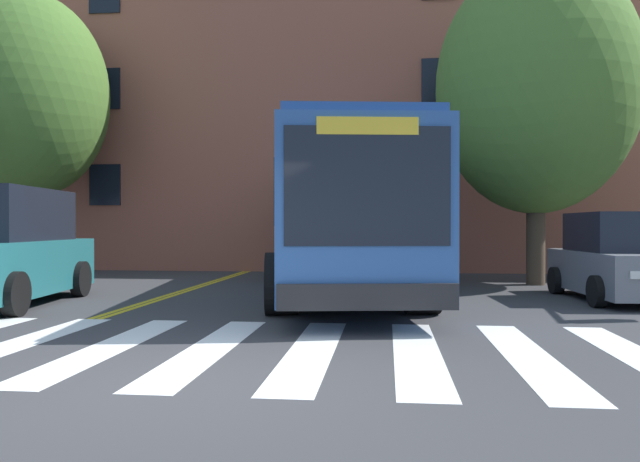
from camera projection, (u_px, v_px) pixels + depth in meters
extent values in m
plane|color=#38383A|center=(175.00, 384.00, 5.96)|extent=(120.00, 120.00, 0.00)
cube|color=white|center=(17.00, 344.00, 7.98)|extent=(0.59, 4.29, 0.01)
cube|color=white|center=(112.00, 346.00, 7.84)|extent=(0.59, 4.29, 0.01)
cube|color=white|center=(210.00, 348.00, 7.71)|extent=(0.59, 4.29, 0.01)
cube|color=white|center=(312.00, 350.00, 7.57)|extent=(0.59, 4.29, 0.01)
cube|color=white|center=(417.00, 353.00, 7.43)|extent=(0.59, 4.29, 0.01)
cube|color=white|center=(526.00, 355.00, 7.30)|extent=(0.59, 4.29, 0.01)
cube|color=white|center=(640.00, 357.00, 7.16)|extent=(0.59, 4.29, 0.01)
cube|color=gold|center=(252.00, 269.00, 21.92)|extent=(0.12, 36.00, 0.01)
cube|color=gold|center=(256.00, 269.00, 21.90)|extent=(0.12, 36.00, 0.01)
cube|color=#2D5699|center=(337.00, 217.00, 14.28)|extent=(4.32, 11.94, 2.71)
cube|color=black|center=(392.00, 205.00, 14.34)|extent=(1.70, 10.63, 0.98)
cube|color=black|center=(282.00, 205.00, 14.23)|extent=(1.70, 10.63, 0.98)
cube|color=black|center=(368.00, 186.00, 8.43)|extent=(2.24, 0.38, 1.63)
cube|color=yellow|center=(368.00, 126.00, 8.42)|extent=(1.37, 0.25, 0.24)
cube|color=#232326|center=(368.00, 297.00, 8.41)|extent=(2.46, 0.48, 0.36)
cube|color=#294E89|center=(337.00, 154.00, 14.27)|extent=(4.09, 11.45, 0.16)
cylinder|color=black|center=(422.00, 283.00, 10.72)|extent=(0.72, 1.14, 1.07)
cylinder|color=black|center=(282.00, 284.00, 10.62)|extent=(0.72, 1.14, 1.07)
cylinder|color=black|center=(375.00, 262.00, 16.97)|extent=(0.72, 1.14, 1.07)
cylinder|color=black|center=(286.00, 262.00, 16.87)|extent=(0.72, 1.14, 1.07)
cylinder|color=black|center=(370.00, 260.00, 18.07)|extent=(0.72, 1.14, 1.07)
cylinder|color=black|center=(287.00, 260.00, 17.97)|extent=(0.72, 1.14, 1.07)
cube|color=#236B70|center=(0.00, 268.00, 11.88)|extent=(2.56, 5.03, 1.03)
cube|color=black|center=(1.00, 215.00, 11.92)|extent=(2.13, 3.19, 1.00)
cylinder|color=black|center=(15.00, 294.00, 10.41)|extent=(0.32, 0.78, 0.76)
cylinder|color=black|center=(81.00, 279.00, 13.39)|extent=(0.32, 0.78, 0.76)
cube|color=slate|center=(619.00, 272.00, 12.71)|extent=(1.97, 3.90, 0.83)
cube|color=black|center=(619.00, 232.00, 12.75)|extent=(1.69, 2.18, 0.80)
cube|color=white|center=(636.00, 275.00, 10.82)|extent=(0.20, 0.05, 0.14)
cylinder|color=black|center=(597.00, 291.00, 11.59)|extent=(0.26, 0.61, 0.60)
cylinder|color=black|center=(637.00, 281.00, 13.85)|extent=(0.26, 0.61, 0.60)
cylinder|color=black|center=(556.00, 280.00, 13.94)|extent=(0.26, 0.61, 0.60)
cylinder|color=#4C3D2D|center=(536.00, 240.00, 16.08)|extent=(0.47, 0.47, 2.33)
ellipsoid|color=#4C752D|center=(536.00, 87.00, 16.05)|extent=(5.95, 6.24, 6.54)
cylinder|color=#4C3D2D|center=(33.00, 228.00, 19.16)|extent=(0.51, 0.51, 2.90)
ellipsoid|color=#4C752D|center=(33.00, 96.00, 19.13)|extent=(5.47, 5.67, 6.19)
cube|color=#9E5642|center=(289.00, 119.00, 25.27)|extent=(42.21, 9.25, 11.72)
cube|color=black|center=(105.00, 185.00, 21.31)|extent=(1.10, 0.06, 1.40)
cube|color=black|center=(439.00, 182.00, 20.03)|extent=(1.10, 0.06, 1.40)
cube|color=black|center=(105.00, 89.00, 21.29)|extent=(1.10, 0.06, 1.40)
cube|color=black|center=(439.00, 80.00, 20.00)|extent=(1.10, 0.06, 1.40)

